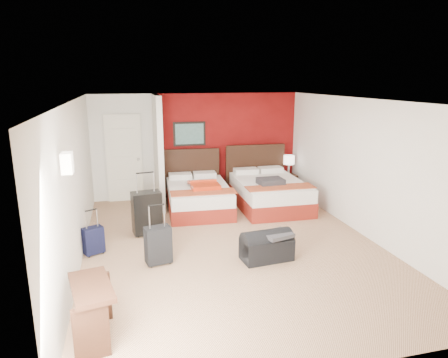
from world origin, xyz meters
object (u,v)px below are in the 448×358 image
object	(u,v)px
suitcase_navy	(93,242)
suitcase_charcoal	(158,247)
suitcase_black	(147,214)
nightstand	(288,184)
red_suitcase_open	(204,184)
desk	(93,312)
bed_right	(270,194)
table_lamp	(289,165)
bed_left	(199,198)
duffel_bag	(267,248)

from	to	relation	value
suitcase_navy	suitcase_charcoal	bearing A→B (deg)	-57.62
suitcase_black	nightstand	bearing A→B (deg)	18.65
suitcase_charcoal	nightstand	bearing A→B (deg)	30.53
red_suitcase_open	desk	size ratio (longest dim) A/B	1.01
suitcase_charcoal	suitcase_navy	world-z (taller)	suitcase_charcoal
bed_right	nightstand	bearing A→B (deg)	48.38
table_lamp	bed_left	bearing A→B (deg)	-162.99
bed_right	red_suitcase_open	size ratio (longest dim) A/B	2.48
red_suitcase_open	suitcase_black	xyz separation A→B (m)	(-1.29, -1.03, -0.22)
duffel_bag	desk	xyz separation A→B (m)	(-2.56, -1.46, 0.13)
red_suitcase_open	duffel_bag	xyz separation A→B (m)	(0.51, -2.61, -0.41)
bed_left	table_lamp	distance (m)	2.58
bed_right	suitcase_black	distance (m)	2.97
bed_left	red_suitcase_open	xyz separation A→B (m)	(0.10, -0.10, 0.33)
nightstand	desk	size ratio (longest dim) A/B	0.62
suitcase_black	duffel_bag	xyz separation A→B (m)	(1.79, -1.58, -0.19)
red_suitcase_open	table_lamp	bearing A→B (deg)	19.88
bed_left	suitcase_charcoal	bearing A→B (deg)	-110.85
bed_right	suitcase_black	bearing A→B (deg)	-158.90
nightstand	duffel_bag	distance (m)	3.91
bed_right	nightstand	world-z (taller)	bed_right
nightstand	suitcase_navy	world-z (taller)	nightstand
suitcase_charcoal	suitcase_navy	xyz separation A→B (m)	(-1.01, 0.61, -0.07)
suitcase_black	suitcase_charcoal	distance (m)	1.32
bed_left	suitcase_charcoal	distance (m)	2.68
nightstand	suitcase_navy	distance (m)	5.22
suitcase_black	bed_right	bearing A→B (deg)	10.89
bed_left	desk	bearing A→B (deg)	-111.82
red_suitcase_open	duffel_bag	world-z (taller)	red_suitcase_open
suitcase_black	red_suitcase_open	bearing A→B (deg)	29.97
suitcase_charcoal	duffel_bag	xyz separation A→B (m)	(1.70, -0.27, -0.09)
suitcase_black	desk	bearing A→B (deg)	-112.95
suitcase_charcoal	desk	world-z (taller)	desk
duffel_bag	bed_left	bearing A→B (deg)	97.08
red_suitcase_open	desk	distance (m)	4.57
duffel_bag	desk	world-z (taller)	desk
suitcase_navy	desk	xyz separation A→B (m)	(0.15, -2.34, 0.12)
bed_left	nightstand	size ratio (longest dim) A/B	3.76
bed_left	suitcase_black	size ratio (longest dim) A/B	2.39
nightstand	suitcase_navy	size ratio (longest dim) A/B	1.13
bed_left	duffel_bag	bearing A→B (deg)	-74.10
suitcase_black	suitcase_navy	bearing A→B (deg)	-151.44
table_lamp	desk	distance (m)	6.60
bed_right	suitcase_navy	size ratio (longest dim) A/B	4.60
red_suitcase_open	duffel_bag	size ratio (longest dim) A/B	1.02
nightstand	suitcase_navy	xyz separation A→B (m)	(-4.54, -2.57, -0.03)
nightstand	suitcase_black	size ratio (longest dim) A/B	0.64
desk	nightstand	bearing A→B (deg)	36.44
suitcase_navy	bed_right	bearing A→B (deg)	-1.83
bed_left	nightstand	distance (m)	2.54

